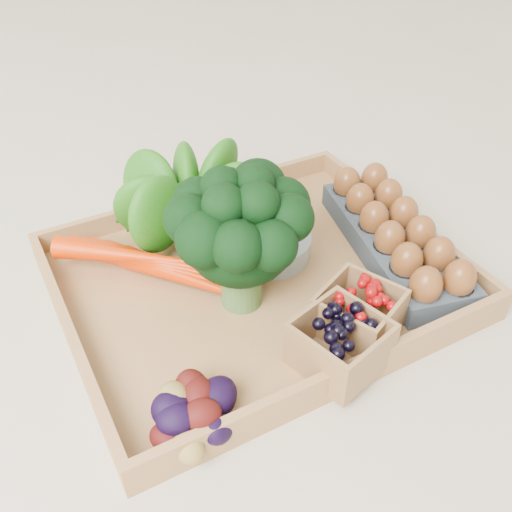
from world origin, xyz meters
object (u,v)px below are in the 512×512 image
tray (256,283)px  egg_carton (394,243)px  cherry_bowl (269,245)px  broccoli (241,260)px

tray → egg_carton: size_ratio=1.72×
cherry_bowl → egg_carton: bearing=-27.3°
broccoli → egg_carton: broccoli is taller
broccoli → tray: bearing=36.9°
cherry_bowl → egg_carton: size_ratio=0.40×
cherry_bowl → broccoli: bearing=-139.8°
broccoli → cherry_bowl: bearing=40.2°
cherry_bowl → egg_carton: egg_carton is taller
cherry_bowl → egg_carton: (0.17, -0.09, 0.00)m
tray → egg_carton: bearing=-11.5°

